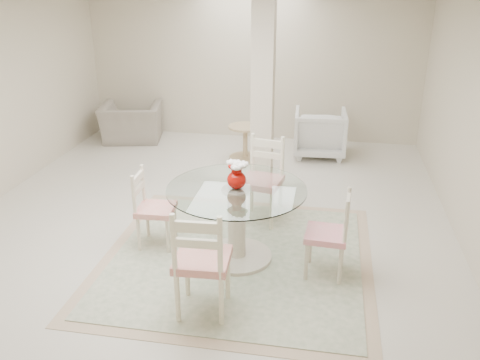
% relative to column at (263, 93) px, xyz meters
% --- Properties ---
extents(ground, '(7.00, 7.00, 0.00)m').
position_rel_column_xyz_m(ground, '(-0.50, -1.30, -1.35)').
color(ground, beige).
rests_on(ground, ground).
extents(room_shell, '(6.02, 7.02, 2.71)m').
position_rel_column_xyz_m(room_shell, '(-0.50, -1.30, 0.51)').
color(room_shell, beige).
rests_on(room_shell, ground).
extents(column, '(0.30, 0.30, 2.70)m').
position_rel_column_xyz_m(column, '(0.00, 0.00, 0.00)').
color(column, beige).
rests_on(column, ground).
extents(area_rug, '(2.90, 2.90, 0.02)m').
position_rel_column_xyz_m(area_rug, '(0.03, -2.18, -1.34)').
color(area_rug, tan).
rests_on(area_rug, ground).
extents(dining_table, '(1.45, 1.45, 0.84)m').
position_rel_column_xyz_m(dining_table, '(0.03, -2.18, -0.92)').
color(dining_table, beige).
rests_on(dining_table, ground).
extents(red_vase, '(0.23, 0.22, 0.30)m').
position_rel_column_xyz_m(red_vase, '(0.04, -2.18, -0.35)').
color(red_vase, '#A90A05').
rests_on(red_vase, dining_table).
extents(dining_chair_east, '(0.44, 0.44, 1.02)m').
position_rel_column_xyz_m(dining_chair_east, '(1.04, -2.31, -0.81)').
color(dining_chair_east, beige).
rests_on(dining_chair_east, ground).
extents(dining_chair_north, '(0.54, 0.54, 1.17)m').
position_rel_column_xyz_m(dining_chair_north, '(0.18, -1.16, -0.73)').
color(dining_chair_north, '#EDE6C3').
rests_on(dining_chair_north, ground).
extents(dining_chair_west, '(0.42, 0.42, 1.00)m').
position_rel_column_xyz_m(dining_chair_west, '(-0.97, -2.04, -0.82)').
color(dining_chair_west, '#F1E2C6').
rests_on(dining_chair_west, ground).
extents(dining_chair_south, '(0.50, 0.51, 1.20)m').
position_rel_column_xyz_m(dining_chair_south, '(-0.10, -3.19, -0.72)').
color(dining_chair_south, '#F4ECC9').
rests_on(dining_chair_south, ground).
extents(recliner_taupe, '(1.21, 1.11, 0.68)m').
position_rel_column_xyz_m(recliner_taupe, '(-2.61, 1.56, -1.01)').
color(recliner_taupe, gray).
rests_on(recliner_taupe, ground).
extents(armchair_white, '(0.88, 0.90, 0.78)m').
position_rel_column_xyz_m(armchair_white, '(0.79, 1.37, -0.96)').
color(armchair_white, white).
rests_on(armchair_white, ground).
extents(side_table, '(0.55, 0.55, 0.57)m').
position_rel_column_xyz_m(side_table, '(-0.40, 0.95, -1.09)').
color(side_table, tan).
rests_on(side_table, ground).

